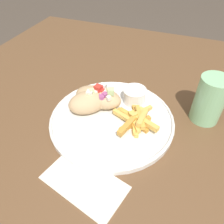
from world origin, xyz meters
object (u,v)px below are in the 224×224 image
fries_pile (135,120)px  sauce_ramekin (135,95)px  pita_sandwich_near (88,102)px  pita_sandwich_far (98,97)px  water_glass (209,102)px  plate (112,119)px

fries_pile → sauce_ramekin: 0.09m
pita_sandwich_near → pita_sandwich_far: (0.02, 0.03, -0.00)m
pita_sandwich_far → sauce_ramekin: 0.10m
fries_pile → water_glass: size_ratio=1.04×
pita_sandwich_far → pita_sandwich_near: bearing=-116.5°
pita_sandwich_near → water_glass: size_ratio=0.99×
plate → sauce_ramekin: (0.04, 0.08, 0.03)m
plate → pita_sandwich_near: 0.08m
plate → pita_sandwich_near: size_ratio=2.60×
plate → pita_sandwich_far: size_ratio=2.44×
pita_sandwich_near → plate: bearing=-50.6°
pita_sandwich_near → pita_sandwich_far: size_ratio=0.94×
plate → sauce_ramekin: bearing=67.1°
plate → pita_sandwich_near: pita_sandwich_near is taller
plate → water_glass: size_ratio=2.57×
pita_sandwich_near → sauce_ramekin: (0.10, 0.08, -0.01)m
plate → pita_sandwich_near: (-0.07, 0.01, 0.03)m
pita_sandwich_far → water_glass: size_ratio=1.05×
water_glass → plate: bearing=-155.8°
pita_sandwich_far → fries_pile: bearing=-15.2°
pita_sandwich_near → pita_sandwich_far: 0.03m
sauce_ramekin → water_glass: size_ratio=0.52×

